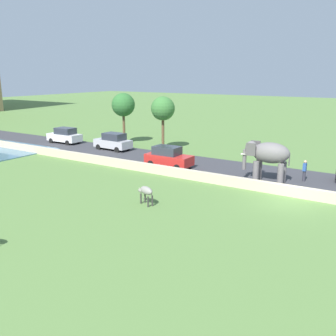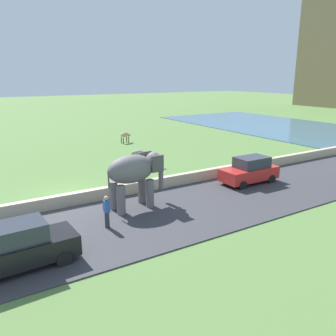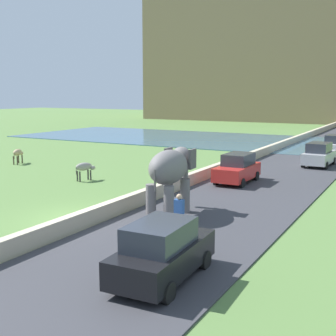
{
  "view_description": "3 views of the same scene",
  "coord_description": "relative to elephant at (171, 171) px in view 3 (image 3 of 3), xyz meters",
  "views": [
    {
      "loc": [
        -22.71,
        -5.74,
        7.74
      ],
      "look_at": [
        -2.22,
        7.39,
        1.62
      ],
      "focal_mm": 40.37,
      "sensor_mm": 36.0,
      "label": 1
    },
    {
      "loc": [
        19.14,
        -5.11,
        6.97
      ],
      "look_at": [
        0.8,
        6.2,
        1.14
      ],
      "focal_mm": 36.45,
      "sensor_mm": 36.0,
      "label": 2
    },
    {
      "loc": [
        12.74,
        -14.66,
        5.43
      ],
      "look_at": [
        1.86,
        5.1,
        1.66
      ],
      "focal_mm": 48.3,
      "sensor_mm": 36.0,
      "label": 3
    }
  ],
  "objects": [
    {
      "name": "ground_plane",
      "position": [
        -3.41,
        -2.53,
        -2.04
      ],
      "size": [
        220.0,
        220.0,
        0.0
      ],
      "primitive_type": "plane",
      "color": "#567A3D"
    },
    {
      "name": "road_surface",
      "position": [
        1.59,
        17.47,
        -2.01
      ],
      "size": [
        7.0,
        120.0,
        0.06
      ],
      "primitive_type": "cube",
      "color": "#38383D",
      "rests_on": "ground"
    },
    {
      "name": "barrier_wall",
      "position": [
        -2.21,
        15.47,
        -1.68
      ],
      "size": [
        0.4,
        110.0,
        0.71
      ],
      "primitive_type": "cube",
      "color": "beige",
      "rests_on": "ground"
    },
    {
      "name": "lake",
      "position": [
        -17.41,
        31.31,
        -2.0
      ],
      "size": [
        36.0,
        18.0,
        0.08
      ],
      "primitive_type": "cube",
      "color": "#426B84",
      "rests_on": "ground"
    },
    {
      "name": "hill_distant",
      "position": [
        -9.41,
        78.09,
        11.49
      ],
      "size": [
        64.0,
        28.0,
        27.06
      ],
      "primitive_type": "cube",
      "color": "#7F6B4C",
      "rests_on": "ground"
    },
    {
      "name": "elephant",
      "position": [
        0.0,
        0.0,
        0.0
      ],
      "size": [
        1.58,
        3.51,
        2.99
      ],
      "color": "slate",
      "rests_on": "ground"
    },
    {
      "name": "person_beside_elephant",
      "position": [
        1.62,
        -2.3,
        -1.16
      ],
      "size": [
        0.36,
        0.22,
        1.63
      ],
      "color": "#33333D",
      "rests_on": "ground"
    },
    {
      "name": "car_silver",
      "position": [
        3.16,
        17.21,
        -1.14
      ],
      "size": [
        1.93,
        4.07,
        1.8
      ],
      "color": "#B7B7BC",
      "rests_on": "ground"
    },
    {
      "name": "car_black",
      "position": [
        3.17,
        -6.34,
        -1.14
      ],
      "size": [
        1.93,
        4.07,
        1.8
      ],
      "color": "black",
      "rests_on": "ground"
    },
    {
      "name": "car_red",
      "position": [
        0.02,
        8.44,
        -1.14
      ],
      "size": [
        1.81,
        4.01,
        1.8
      ],
      "color": "red",
      "rests_on": "ground"
    },
    {
      "name": "car_white",
      "position": [
        3.17,
        24.38,
        -1.14
      ],
      "size": [
        1.86,
        4.03,
        1.8
      ],
      "color": "white",
      "rests_on": "ground"
    },
    {
      "name": "cow_grey",
      "position": [
        -8.58,
        4.55,
        -1.2
      ],
      "size": [
        0.78,
        1.42,
        1.15
      ],
      "color": "gray",
      "rests_on": "ground"
    },
    {
      "name": "cow_tan",
      "position": [
        -17.44,
        7.43,
        -1.2
      ],
      "size": [
        0.78,
        1.42,
        1.15
      ],
      "color": "tan",
      "rests_on": "ground"
    }
  ]
}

